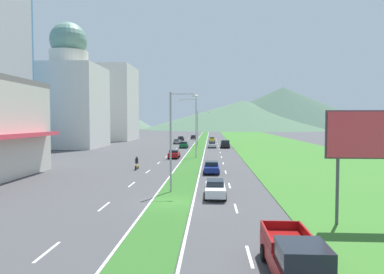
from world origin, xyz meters
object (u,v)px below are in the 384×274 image
object	(u,v)px
car_0	(215,188)
car_2	(212,145)
street_lamp_far	(199,126)
car_5	(174,154)
street_lamp_near	(174,135)
pickup_truck_0	(295,257)
billboard_roadside	(366,140)
car_4	(177,141)
motorcycle_rider	(137,164)
car_6	(212,139)
car_3	(193,137)
car_8	(212,167)
street_lamp_mid	(194,124)
car_1	(181,138)
pickup_truck_1	(225,144)
car_7	(184,145)

from	to	relation	value
car_0	car_2	world-z (taller)	car_0
street_lamp_far	car_5	bearing A→B (deg)	-96.27
street_lamp_near	street_lamp_far	xyz separation A→B (m)	(0.24, 59.79, 0.08)
pickup_truck_0	billboard_roadside	bearing A→B (deg)	141.50
car_4	motorcycle_rider	size ratio (longest dim) A/B	2.29
car_0	car_6	distance (m)	81.96
street_lamp_far	car_3	distance (m)	34.66
street_lamp_near	car_8	xyz separation A→B (m)	(3.53, 11.93, -4.56)
street_lamp_mid	car_5	distance (m)	6.47
car_1	street_lamp_far	bearing A→B (deg)	-163.78
car_3	pickup_truck_0	world-z (taller)	pickup_truck_0
street_lamp_mid	car_5	size ratio (longest dim) A/B	2.47
car_6	pickup_truck_0	bearing A→B (deg)	1.90
billboard_roadside	car_4	xyz separation A→B (m)	(-19.64, 76.75, -4.74)
pickup_truck_1	car_7	bearing A→B (deg)	-86.79
car_3	car_8	bearing A→B (deg)	-175.43
car_1	pickup_truck_1	size ratio (longest dim) A/B	0.75
car_8	car_6	bearing A→B (deg)	179.85
pickup_truck_1	billboard_roadside	bearing A→B (deg)	5.69
car_3	pickup_truck_1	xyz separation A→B (m)	(9.97, -40.97, 0.22)
car_2	car_3	size ratio (longest dim) A/B	0.96
car_3	car_7	distance (m)	41.54
street_lamp_far	pickup_truck_0	xyz separation A→B (m)	(6.71, -77.03, -4.42)
car_0	motorcycle_rider	xyz separation A→B (m)	(-10.51, 16.31, -0.01)
car_3	car_5	distance (m)	64.90
pickup_truck_0	car_8	bearing A→B (deg)	-173.33
street_lamp_near	street_lamp_far	distance (m)	59.79
car_3	car_6	bearing A→B (deg)	-153.82
billboard_roadside	car_2	distance (m)	63.69
billboard_roadside	car_5	distance (m)	42.08
car_4	motorcycle_rider	bearing A→B (deg)	179.77
motorcycle_rider	car_2	bearing A→B (deg)	-14.99
billboard_roadside	car_2	size ratio (longest dim) A/B	1.69
car_1	car_8	xyz separation A→B (m)	(10.30, -71.93, -0.01)
car_2	car_7	world-z (taller)	car_7
billboard_roadside	motorcycle_rider	distance (m)	31.54
street_lamp_near	car_4	size ratio (longest dim) A/B	2.03
car_4	car_8	distance (m)	56.30
car_5	car_3	bearing A→B (deg)	-0.09
car_6	motorcycle_rider	size ratio (longest dim) A/B	2.00
car_1	car_7	world-z (taller)	car_7
street_lamp_mid	car_0	world-z (taller)	street_lamp_mid
car_5	motorcycle_rider	size ratio (longest dim) A/B	2.17
billboard_roadside	street_lamp_near	bearing A→B (deg)	144.41
car_5	car_2	bearing A→B (deg)	-15.70
car_3	car_5	size ratio (longest dim) A/B	1.04
billboard_roadside	pickup_truck_0	world-z (taller)	billboard_roadside
car_3	car_5	world-z (taller)	car_5
car_1	motorcycle_rider	xyz separation A→B (m)	(0.08, -69.23, -0.02)
street_lamp_mid	car_5	world-z (taller)	street_lamp_mid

